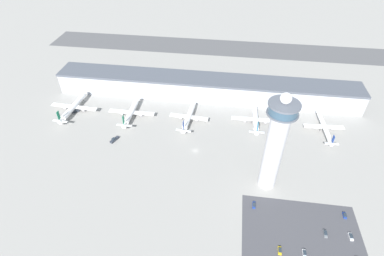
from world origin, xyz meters
TOP-DOWN VIEW (x-y plane):
  - ground_plane at (0.00, 0.00)m, footprint 1000.00×1000.00m
  - terminal_building at (0.00, 70.00)m, footprint 259.43×25.00m
  - runway_strip at (0.00, 176.71)m, footprint 389.15×44.00m
  - control_tower at (48.41, -23.26)m, footprint 16.75×16.75m
  - parking_lot_surface at (65.68, -54.73)m, footprint 64.00×40.00m
  - airplane_gate_alpha at (-106.01, 33.49)m, footprint 40.10×42.63m
  - airplane_gate_bravo at (-56.57, 33.01)m, footprint 37.64×37.07m
  - airplane_gate_charlie at (-9.56, 32.90)m, footprint 31.16×37.66m
  - airplane_gate_delta at (42.82, 37.35)m, footprint 37.76×33.83m
  - airplane_gate_echo at (94.36, 35.19)m, footprint 30.32×40.73m
  - service_truck_catering at (-104.79, 32.59)m, footprint 6.22×5.54m
  - service_truck_fuel at (-60.55, 2.64)m, footprint 5.25×8.11m
  - car_maroon_suv at (91.53, -55.06)m, footprint 2.00×4.72m
  - car_white_wagon at (65.42, -68.21)m, footprint 1.74×4.33m
  - car_red_hatchback at (78.28, -55.13)m, footprint 1.85×4.71m
  - car_black_suv at (40.44, -41.70)m, footprint 1.97×4.87m
  - car_grey_coupe at (53.04, -68.42)m, footprint 1.92×4.53m
  - car_navy_sedan at (91.56, -41.71)m, footprint 1.96×4.25m

SIDE VIEW (x-z plane):
  - ground_plane at x=0.00m, z-range 0.00..0.00m
  - runway_strip at x=0.00m, z-range 0.00..0.01m
  - parking_lot_surface at x=65.68m, z-range 0.00..0.01m
  - car_maroon_suv at x=91.53m, z-range -0.16..1.23m
  - car_red_hatchback at x=78.28m, z-range -0.17..1.30m
  - car_black_suv at x=40.44m, z-range -0.17..1.32m
  - car_navy_sedan at x=91.56m, z-range -0.17..1.33m
  - car_grey_coupe at x=53.04m, z-range -0.17..1.37m
  - car_white_wagon at x=65.42m, z-range -0.17..1.39m
  - service_truck_fuel at x=-60.55m, z-range -0.39..2.12m
  - service_truck_catering at x=-104.79m, z-range -0.47..2.61m
  - airplane_gate_echo at x=94.36m, z-range -1.50..10.09m
  - airplane_gate_delta at x=42.82m, z-range -2.19..10.87m
  - airplane_gate_bravo at x=-56.57m, z-range -2.34..11.04m
  - airplane_gate_alpha at x=-106.01m, z-range -2.37..11.49m
  - airplane_gate_charlie at x=-9.56m, z-range -2.07..11.19m
  - terminal_building at x=0.00m, z-range 0.10..19.42m
  - control_tower at x=48.41m, z-range 0.74..67.97m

